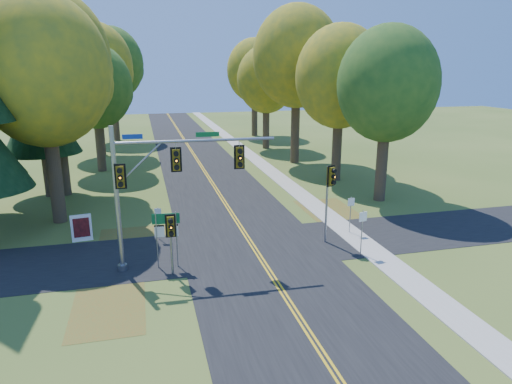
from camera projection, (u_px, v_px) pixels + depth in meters
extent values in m
plane|color=#3E581F|center=(262.00, 261.00, 23.77)|extent=(160.00, 160.00, 0.00)
cube|color=black|center=(262.00, 261.00, 23.76)|extent=(8.00, 160.00, 0.02)
cube|color=black|center=(253.00, 247.00, 25.63)|extent=(60.00, 6.00, 0.02)
cube|color=gold|center=(260.00, 261.00, 23.74)|extent=(0.10, 160.00, 0.01)
cube|color=gold|center=(264.00, 260.00, 23.78)|extent=(0.10, 160.00, 0.01)
cube|color=#9E998E|center=(370.00, 249.00, 25.22)|extent=(1.60, 160.00, 0.06)
cube|color=brown|center=(134.00, 244.00, 25.97)|extent=(4.00, 6.00, 0.00)
cube|color=brown|center=(336.00, 216.00, 30.98)|extent=(3.50, 8.00, 0.00)
cube|color=brown|center=(109.00, 307.00, 19.19)|extent=(3.00, 5.00, 0.00)
cylinder|color=#38281C|center=(54.00, 171.00, 28.93)|extent=(0.86, 0.86, 6.75)
ellipsoid|color=#B19417|center=(42.00, 71.00, 27.28)|extent=(8.00, 8.00, 9.20)
sphere|color=#B19417|center=(75.00, 83.00, 28.99)|extent=(4.80, 4.80, 4.80)
sphere|color=#B19417|center=(11.00, 56.00, 25.99)|extent=(4.40, 4.40, 4.40)
cylinder|color=#38281C|center=(382.00, 161.00, 33.80)|extent=(0.83, 0.83, 6.08)
ellipsoid|color=#446720|center=(388.00, 84.00, 32.32)|extent=(7.20, 7.20, 8.28)
sphere|color=#446720|center=(397.00, 93.00, 33.86)|extent=(4.32, 4.32, 4.32)
sphere|color=#446720|center=(377.00, 74.00, 31.16)|extent=(3.96, 3.96, 3.96)
cylinder|color=#38281C|center=(61.00, 148.00, 35.14)|extent=(0.89, 0.89, 7.42)
ellipsoid|color=#B19417|center=(50.00, 57.00, 33.36)|extent=(8.60, 8.60, 9.89)
sphere|color=#B19417|center=(79.00, 69.00, 35.20)|extent=(5.16, 5.16, 5.16)
sphere|color=#B19417|center=(24.00, 44.00, 31.97)|extent=(4.73, 4.73, 4.73)
cylinder|color=#38281C|center=(337.00, 145.00, 39.99)|extent=(0.84, 0.84, 6.30)
ellipsoid|color=#B19417|center=(340.00, 77.00, 38.44)|extent=(7.60, 7.60, 8.74)
sphere|color=#B19417|center=(350.00, 85.00, 40.07)|extent=(4.56, 4.56, 4.56)
sphere|color=#B19417|center=(329.00, 67.00, 37.21)|extent=(4.18, 4.18, 4.18)
cylinder|color=#38281C|center=(100.00, 142.00, 43.57)|extent=(0.81, 0.81, 5.62)
ellipsoid|color=#446720|center=(95.00, 86.00, 42.19)|extent=(6.80, 6.80, 7.82)
sphere|color=#446720|center=(111.00, 93.00, 43.64)|extent=(4.08, 4.08, 4.08)
sphere|color=#446720|center=(80.00, 79.00, 41.09)|extent=(3.74, 3.74, 3.74)
cylinder|color=#38281C|center=(295.00, 126.00, 47.12)|extent=(0.90, 0.90, 7.65)
ellipsoid|color=#B19417|center=(297.00, 57.00, 45.28)|extent=(8.80, 8.80, 10.12)
sphere|color=#B19417|center=(309.00, 66.00, 47.16)|extent=(5.28, 5.28, 5.28)
sphere|color=#B19417|center=(285.00, 47.00, 43.86)|extent=(4.84, 4.84, 4.84)
cylinder|color=#38281C|center=(100.00, 124.00, 51.38)|extent=(0.87, 0.87, 6.98)
ellipsoid|color=#B19417|center=(94.00, 66.00, 49.69)|extent=(8.20, 8.20, 9.43)
sphere|color=#B19417|center=(111.00, 73.00, 51.44)|extent=(4.92, 4.92, 4.92)
sphere|color=#B19417|center=(79.00, 58.00, 48.37)|extent=(4.51, 4.51, 4.51)
cylinder|color=#38281C|center=(266.00, 125.00, 55.82)|extent=(0.82, 0.82, 5.85)
ellipsoid|color=#B19417|center=(266.00, 79.00, 54.39)|extent=(7.00, 7.00, 8.05)
sphere|color=#B19417|center=(275.00, 85.00, 55.88)|extent=(4.20, 4.20, 4.20)
sphere|color=#B19417|center=(258.00, 73.00, 53.26)|extent=(3.85, 3.85, 3.85)
cylinder|color=#38281C|center=(115.00, 114.00, 61.82)|extent=(0.88, 0.88, 7.20)
ellipsoid|color=#446720|center=(111.00, 64.00, 60.08)|extent=(8.40, 8.40, 9.66)
sphere|color=#446720|center=(125.00, 70.00, 61.88)|extent=(5.04, 5.04, 5.04)
sphere|color=#446720|center=(98.00, 57.00, 58.73)|extent=(4.62, 4.62, 4.62)
cylinder|color=#38281C|center=(255.00, 113.00, 66.01)|extent=(0.85, 0.85, 6.53)
ellipsoid|color=#B19417|center=(254.00, 70.00, 64.42)|extent=(7.80, 7.80, 8.97)
sphere|color=#B19417|center=(263.00, 76.00, 66.09)|extent=(4.68, 4.68, 4.68)
sphere|color=#B19417|center=(246.00, 65.00, 63.16)|extent=(4.29, 4.29, 4.29)
cylinder|color=#38281C|center=(47.00, 175.00, 35.21)|extent=(0.50, 0.50, 3.42)
cone|color=black|center=(39.00, 117.00, 34.03)|extent=(5.60, 5.60, 5.45)
cone|color=black|center=(33.00, 63.00, 32.99)|extent=(4.57, 4.57, 5.45)
cone|color=black|center=(25.00, 5.00, 31.96)|extent=(3.55, 3.55, 5.45)
cylinder|color=gray|center=(117.00, 201.00, 21.74)|extent=(0.23, 0.23, 7.18)
cylinder|color=gray|center=(123.00, 267.00, 22.66)|extent=(0.45, 0.45, 0.31)
cylinder|color=gray|center=(196.00, 141.00, 21.80)|extent=(7.69, 0.38, 0.14)
cylinder|color=gray|center=(139.00, 164.00, 21.51)|extent=(2.32, 0.16, 2.12)
cylinder|color=gray|center=(175.00, 145.00, 21.65)|extent=(0.04, 0.04, 0.37)
cube|color=#72590C|center=(176.00, 160.00, 21.83)|extent=(0.36, 0.32, 1.03)
cube|color=black|center=(176.00, 160.00, 21.83)|extent=(0.53, 0.05, 1.21)
sphere|color=orange|center=(176.00, 161.00, 21.61)|extent=(0.18, 0.18, 0.18)
cylinder|color=black|center=(176.00, 154.00, 21.52)|extent=(0.25, 0.17, 0.25)
cylinder|color=black|center=(176.00, 161.00, 21.61)|extent=(0.25, 0.17, 0.25)
cylinder|color=black|center=(177.00, 167.00, 21.70)|extent=(0.25, 0.17, 0.25)
cylinder|color=gray|center=(239.00, 143.00, 22.29)|extent=(0.04, 0.04, 0.37)
cube|color=#72590C|center=(239.00, 157.00, 22.47)|extent=(0.36, 0.32, 1.03)
cube|color=black|center=(239.00, 157.00, 22.47)|extent=(0.53, 0.05, 1.21)
sphere|color=orange|center=(240.00, 158.00, 22.25)|extent=(0.18, 0.18, 0.18)
cylinder|color=black|center=(240.00, 151.00, 22.16)|extent=(0.25, 0.17, 0.25)
cylinder|color=black|center=(240.00, 158.00, 22.25)|extent=(0.25, 0.17, 0.25)
cylinder|color=black|center=(240.00, 164.00, 22.34)|extent=(0.25, 0.17, 0.25)
cube|color=#72590C|center=(120.00, 176.00, 21.32)|extent=(0.36, 0.32, 1.03)
cube|color=black|center=(120.00, 176.00, 21.32)|extent=(0.53, 0.05, 1.21)
sphere|color=orange|center=(120.00, 178.00, 21.10)|extent=(0.18, 0.18, 0.18)
cylinder|color=black|center=(120.00, 171.00, 21.01)|extent=(0.25, 0.17, 0.25)
cylinder|color=black|center=(120.00, 178.00, 21.10)|extent=(0.25, 0.17, 0.25)
cylinder|color=black|center=(121.00, 184.00, 21.19)|extent=(0.25, 0.17, 0.25)
cube|color=navy|center=(132.00, 137.00, 21.12)|extent=(0.92, 0.07, 0.23)
cube|color=#0C5926|center=(207.00, 134.00, 21.84)|extent=(1.13, 0.08, 0.23)
cylinder|color=gray|center=(327.00, 205.00, 25.75)|extent=(0.12, 0.12, 4.47)
cube|color=#72590C|center=(331.00, 176.00, 25.12)|extent=(0.44, 0.42, 1.02)
cube|color=black|center=(331.00, 176.00, 25.12)|extent=(0.50, 0.24, 1.20)
sphere|color=orange|center=(334.00, 177.00, 24.94)|extent=(0.18, 0.18, 0.18)
cylinder|color=black|center=(334.00, 171.00, 24.85)|extent=(0.29, 0.25, 0.24)
cylinder|color=black|center=(334.00, 177.00, 24.94)|extent=(0.29, 0.25, 0.24)
cylinder|color=black|center=(334.00, 182.00, 25.03)|extent=(0.29, 0.25, 0.24)
cylinder|color=gray|center=(171.00, 245.00, 21.80)|extent=(0.12, 0.12, 3.07)
cube|color=#72590C|center=(171.00, 226.00, 21.32)|extent=(0.33, 0.29, 0.96)
cube|color=black|center=(171.00, 226.00, 21.32)|extent=(0.50, 0.03, 1.13)
sphere|color=orange|center=(171.00, 227.00, 21.11)|extent=(0.17, 0.17, 0.17)
cylinder|color=black|center=(171.00, 221.00, 21.03)|extent=(0.23, 0.16, 0.23)
cylinder|color=black|center=(171.00, 227.00, 21.11)|extent=(0.23, 0.16, 0.23)
cylinder|color=black|center=(171.00, 234.00, 21.20)|extent=(0.23, 0.16, 0.23)
cylinder|color=gray|center=(157.00, 241.00, 22.60)|extent=(0.06, 0.06, 2.91)
cylinder|color=gray|center=(177.00, 239.00, 22.74)|extent=(0.06, 0.06, 2.91)
cube|color=#0B532B|center=(166.00, 219.00, 22.40)|extent=(1.35, 0.16, 0.53)
cube|color=silver|center=(166.00, 219.00, 22.40)|extent=(1.16, 0.11, 0.08)
cube|color=silver|center=(159.00, 232.00, 22.53)|extent=(0.49, 0.08, 0.53)
cube|color=black|center=(159.00, 226.00, 22.45)|extent=(0.48, 0.05, 0.10)
cube|color=silver|center=(173.00, 231.00, 22.63)|extent=(0.49, 0.08, 0.53)
cube|color=black|center=(173.00, 225.00, 22.55)|extent=(0.48, 0.05, 0.10)
cube|color=white|center=(81.00, 228.00, 26.31)|extent=(1.16, 0.31, 1.59)
cube|color=maroon|center=(81.00, 228.00, 26.22)|extent=(0.88, 0.14, 1.15)
cube|color=white|center=(75.00, 240.00, 26.32)|extent=(0.08, 0.08, 0.26)
cube|color=white|center=(91.00, 238.00, 26.64)|extent=(0.08, 0.08, 0.26)
cylinder|color=gray|center=(350.00, 215.00, 27.43)|extent=(0.05, 0.05, 2.29)
cube|color=white|center=(351.00, 202.00, 27.19)|extent=(0.44, 0.07, 0.47)
cylinder|color=gray|center=(362.00, 233.00, 24.21)|extent=(0.06, 0.06, 2.51)
cube|color=white|center=(363.00, 217.00, 23.95)|extent=(0.48, 0.12, 0.51)
cylinder|color=gray|center=(159.00, 223.00, 26.45)|extent=(0.05, 0.05, 1.98)
cube|color=silver|center=(158.00, 212.00, 26.24)|extent=(0.38, 0.07, 0.41)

